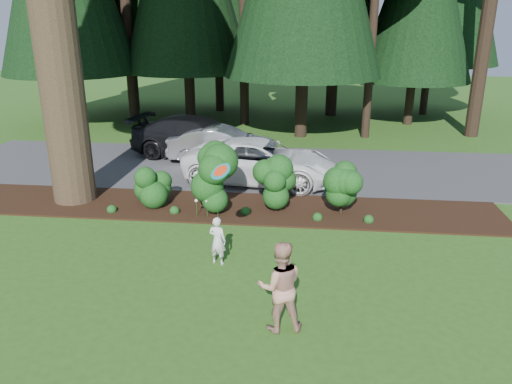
{
  "coord_description": "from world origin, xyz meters",
  "views": [
    {
      "loc": [
        2.46,
        -10.22,
        5.3
      ],
      "look_at": [
        1.21,
        1.09,
        1.3
      ],
      "focal_mm": 35.0,
      "sensor_mm": 36.0,
      "label": 1
    }
  ],
  "objects_px": {
    "child": "(217,241)",
    "adult": "(280,287)",
    "car_white_suv": "(261,161)",
    "car_dark_suv": "(199,137)",
    "car_silver_wagon": "(223,145)",
    "frisbee": "(221,171)"
  },
  "relations": [
    {
      "from": "child",
      "to": "adult",
      "type": "height_order",
      "value": "adult"
    },
    {
      "from": "car_white_suv",
      "to": "car_dark_suv",
      "type": "xyz_separation_m",
      "value": [
        -2.76,
        2.89,
        0.08
      ]
    },
    {
      "from": "car_dark_suv",
      "to": "adult",
      "type": "distance_m",
      "value": 11.86
    },
    {
      "from": "child",
      "to": "car_silver_wagon",
      "type": "bearing_deg",
      "value": -64.29
    },
    {
      "from": "child",
      "to": "frisbee",
      "type": "height_order",
      "value": "frisbee"
    },
    {
      "from": "adult",
      "to": "frisbee",
      "type": "distance_m",
      "value": 2.93
    },
    {
      "from": "car_dark_suv",
      "to": "child",
      "type": "xyz_separation_m",
      "value": [
        2.38,
        -8.84,
        -0.26
      ]
    },
    {
      "from": "car_silver_wagon",
      "to": "car_dark_suv",
      "type": "height_order",
      "value": "car_dark_suv"
    },
    {
      "from": "car_white_suv",
      "to": "child",
      "type": "xyz_separation_m",
      "value": [
        -0.38,
        -5.95,
        -0.18
      ]
    },
    {
      "from": "car_dark_suv",
      "to": "car_silver_wagon",
      "type": "bearing_deg",
      "value": -109.37
    },
    {
      "from": "child",
      "to": "frisbee",
      "type": "relative_size",
      "value": 2.24
    },
    {
      "from": "car_silver_wagon",
      "to": "car_dark_suv",
      "type": "xyz_separation_m",
      "value": [
        -1.07,
        0.62,
        0.11
      ]
    },
    {
      "from": "child",
      "to": "frisbee",
      "type": "distance_m",
      "value": 1.71
    },
    {
      "from": "child",
      "to": "frisbee",
      "type": "bearing_deg",
      "value": 144.98
    },
    {
      "from": "car_white_suv",
      "to": "adult",
      "type": "height_order",
      "value": "adult"
    },
    {
      "from": "car_white_suv",
      "to": "frisbee",
      "type": "bearing_deg",
      "value": -175.33
    },
    {
      "from": "car_white_suv",
      "to": "adult",
      "type": "xyz_separation_m",
      "value": [
        1.18,
        -8.3,
        0.1
      ]
    },
    {
      "from": "car_silver_wagon",
      "to": "car_dark_suv",
      "type": "distance_m",
      "value": 1.24
    },
    {
      "from": "child",
      "to": "adult",
      "type": "distance_m",
      "value": 2.83
    },
    {
      "from": "car_silver_wagon",
      "to": "car_white_suv",
      "type": "distance_m",
      "value": 2.83
    },
    {
      "from": "car_dark_suv",
      "to": "adult",
      "type": "xyz_separation_m",
      "value": [
        3.94,
        -11.19,
        0.03
      ]
    },
    {
      "from": "car_white_suv",
      "to": "car_dark_suv",
      "type": "distance_m",
      "value": 4.0
    }
  ]
}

